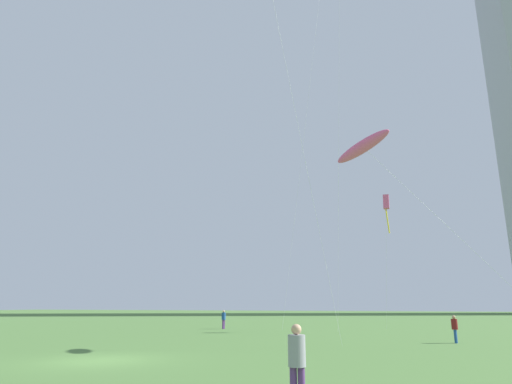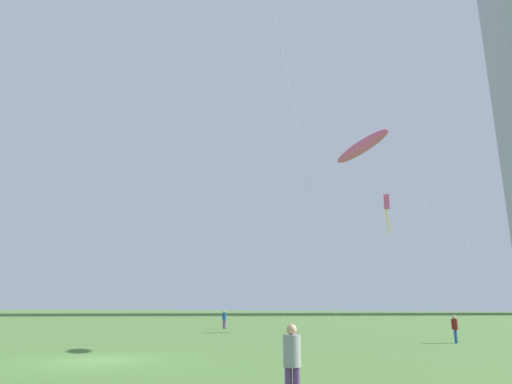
% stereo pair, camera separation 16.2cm
% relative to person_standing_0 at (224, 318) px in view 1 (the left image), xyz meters
% --- Properties ---
extents(ground, '(280.00, 280.00, 0.00)m').
position_rel_person_standing_0_xyz_m(ground, '(4.53, -23.14, -0.95)').
color(ground, '#4C7538').
extents(person_standing_0, '(0.36, 0.36, 1.64)m').
position_rel_person_standing_0_xyz_m(person_standing_0, '(0.00, 0.00, 0.00)').
color(person_standing_0, '#593372').
rests_on(person_standing_0, ground).
extents(person_standing_1, '(0.34, 0.34, 1.54)m').
position_rel_person_standing_0_xyz_m(person_standing_1, '(18.51, -9.74, -0.06)').
color(person_standing_1, '#1E478C').
rests_on(person_standing_1, ground).
extents(person_standing_2, '(0.38, 0.38, 1.73)m').
position_rel_person_standing_0_xyz_m(person_standing_2, '(13.81, -28.69, 0.05)').
color(person_standing_2, '#593372').
rests_on(person_standing_2, ground).
extents(kite_flying_0, '(1.17, 4.39, 11.41)m').
position_rel_person_standing_0_xyz_m(kite_flying_0, '(14.86, 0.55, 9.69)').
color(kite_flying_0, silver).
rests_on(kite_flying_0, ground).
extents(kite_flying_1, '(11.41, 4.41, 11.66)m').
position_rel_person_standing_0_xyz_m(kite_flying_1, '(14.36, -14.40, 9.80)').
color(kite_flying_1, silver).
rests_on(kite_flying_1, ground).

